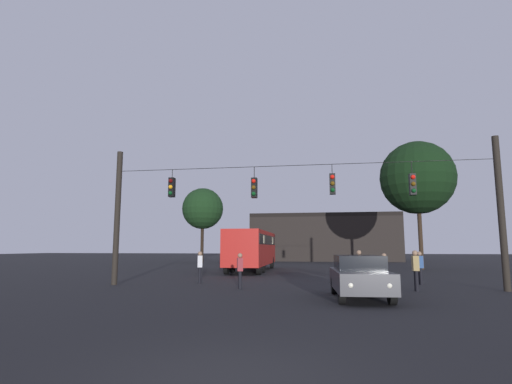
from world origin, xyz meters
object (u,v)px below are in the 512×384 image
object	(u,v)px
pedestrian_crossing_right	(420,266)
pedestrian_far_side	(200,265)
city_bus	(252,246)
tree_left_silhouette	(417,178)
tree_behind_building	(203,209)
pedestrian_near_bus	(240,269)
pedestrian_crossing_center	(416,268)
car_near_right	(359,276)
pedestrian_crossing_left	(359,265)
pedestrian_trailing	(385,269)

from	to	relation	value
pedestrian_crossing_right	pedestrian_far_side	xyz separation A→B (m)	(-10.93, -1.03, -0.00)
city_bus	tree_left_silhouette	world-z (taller)	tree_left_silhouette
pedestrian_far_side	tree_behind_building	xyz separation A→B (m)	(-7.99, 26.18, 5.47)
pedestrian_near_bus	tree_behind_building	bearing A→B (deg)	110.33
city_bus	pedestrian_crossing_center	world-z (taller)	city_bus
car_near_right	pedestrian_near_bus	world-z (taller)	pedestrian_near_bus
car_near_right	pedestrian_crossing_right	size ratio (longest dim) A/B	2.75
pedestrian_near_bus	pedestrian_far_side	distance (m)	3.54
pedestrian_crossing_left	pedestrian_far_side	bearing A→B (deg)	-178.43
car_near_right	pedestrian_far_side	xyz separation A→B (m)	(-7.53, 5.10, 0.10)
pedestrian_crossing_center	pedestrian_crossing_right	size ratio (longest dim) A/B	1.05
pedestrian_crossing_left	pedestrian_crossing_center	distance (m)	3.15
tree_behind_building	pedestrian_trailing	bearing A→B (deg)	-58.36
car_near_right	pedestrian_crossing_center	xyz separation A→B (m)	(2.54, 2.98, 0.16)
city_bus	tree_behind_building	bearing A→B (deg)	119.78
car_near_right	tree_left_silhouette	world-z (taller)	tree_left_silhouette
car_near_right	city_bus	bearing A→B (deg)	112.92
pedestrian_near_bus	pedestrian_crossing_center	bearing A→B (deg)	2.15
pedestrian_crossing_right	pedestrian_trailing	world-z (taller)	pedestrian_crossing_right
pedestrian_near_bus	pedestrian_trailing	size ratio (longest dim) A/B	1.00
pedestrian_crossing_center	pedestrian_far_side	distance (m)	10.29
pedestrian_trailing	pedestrian_crossing_left	bearing A→B (deg)	122.86
city_bus	pedestrian_crossing_right	distance (m)	14.16
car_near_right	pedestrian_crossing_right	distance (m)	7.01
pedestrian_crossing_center	tree_behind_building	xyz separation A→B (m)	(-18.06, 28.31, 5.42)
city_bus	pedestrian_trailing	bearing A→B (deg)	-56.12
city_bus	tree_behind_building	size ratio (longest dim) A/B	1.25
city_bus	pedestrian_crossing_right	world-z (taller)	city_bus
pedestrian_crossing_center	tree_behind_building	world-z (taller)	tree_behind_building
pedestrian_near_bus	pedestrian_far_side	size ratio (longest dim) A/B	0.97
pedestrian_trailing	pedestrian_crossing_center	bearing A→B (deg)	-36.75
pedestrian_near_bus	tree_left_silhouette	distance (m)	22.09
car_near_right	pedestrian_crossing_center	distance (m)	3.91
pedestrian_crossing_left	car_near_right	bearing A→B (deg)	-94.68
pedestrian_crossing_center	pedestrian_trailing	bearing A→B (deg)	143.25
pedestrian_crossing_right	pedestrian_crossing_left	bearing A→B (deg)	-164.76
pedestrian_crossing_right	car_near_right	bearing A→B (deg)	-119.02
pedestrian_crossing_right	pedestrian_trailing	bearing A→B (deg)	-131.01
city_bus	pedestrian_crossing_center	size ratio (longest dim) A/B	6.58
car_near_right	pedestrian_crossing_right	bearing A→B (deg)	60.98
pedestrian_crossing_right	pedestrian_far_side	world-z (taller)	pedestrian_crossing_right
car_near_right	pedestrian_near_bus	size ratio (longest dim) A/B	2.85
city_bus	car_near_right	distance (m)	17.36
pedestrian_crossing_left	tree_left_silhouette	xyz separation A→B (m)	(6.20, 14.95, 6.67)
car_near_right	pedestrian_near_bus	bearing A→B (deg)	151.29
pedestrian_near_bus	pedestrian_trailing	distance (m)	6.42
pedestrian_trailing	tree_behind_building	distance (m)	32.72
pedestrian_crossing_center	pedestrian_trailing	world-z (taller)	pedestrian_crossing_center
pedestrian_crossing_left	city_bus	bearing A→B (deg)	124.03
tree_behind_building	tree_left_silhouette	bearing A→B (deg)	-26.45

